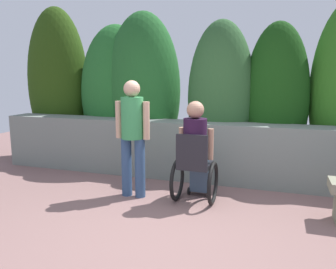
% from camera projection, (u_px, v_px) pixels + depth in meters
% --- Properties ---
extents(ground_plane, '(13.40, 13.40, 0.00)m').
position_uv_depth(ground_plane, '(173.00, 233.00, 3.52)').
color(ground_plane, '#7A5A57').
extents(stone_retaining_wall, '(7.41, 0.50, 0.92)m').
position_uv_depth(stone_retaining_wall, '(210.00, 152.00, 5.27)').
color(stone_retaining_wall, slate).
rests_on(stone_retaining_wall, ground).
extents(hedge_backdrop, '(7.92, 1.09, 2.98)m').
position_uv_depth(hedge_backdrop, '(199.00, 92.00, 5.76)').
color(hedge_backdrop, '#24400F').
rests_on(hedge_backdrop, ground).
extents(person_in_wheelchair, '(0.53, 0.66, 1.33)m').
position_uv_depth(person_in_wheelchair, '(196.00, 155.00, 4.33)').
color(person_in_wheelchair, black).
rests_on(person_in_wheelchair, ground).
extents(person_standing_companion, '(0.49, 0.30, 1.58)m').
position_uv_depth(person_standing_companion, '(133.00, 131.00, 4.47)').
color(person_standing_companion, navy).
rests_on(person_standing_companion, ground).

